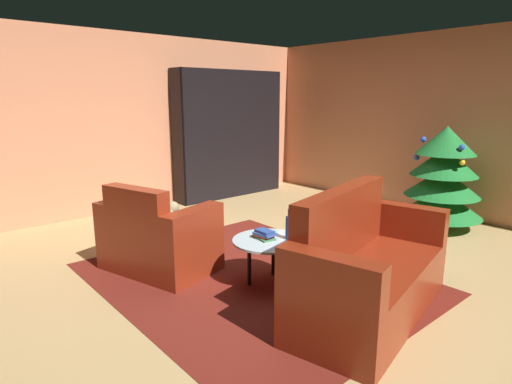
{
  "coord_description": "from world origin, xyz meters",
  "views": [
    {
      "loc": [
        2.84,
        -2.86,
        1.67
      ],
      "look_at": [
        -0.27,
        -0.16,
        0.73
      ],
      "focal_mm": 29.85,
      "sensor_mm": 36.0,
      "label": 1
    }
  ],
  "objects_px": {
    "coffee_table": "(269,244)",
    "bottle_on_table": "(289,227)",
    "decorated_tree": "(443,177)",
    "bookshelf_unit": "(234,134)",
    "armchair_red": "(158,239)",
    "couch_red": "(366,273)",
    "book_stack_on_table": "(264,235)"
  },
  "relations": [
    {
      "from": "couch_red",
      "to": "coffee_table",
      "type": "distance_m",
      "value": 0.91
    },
    {
      "from": "armchair_red",
      "to": "coffee_table",
      "type": "distance_m",
      "value": 1.12
    },
    {
      "from": "book_stack_on_table",
      "to": "bottle_on_table",
      "type": "xyz_separation_m",
      "value": [
        0.15,
        0.16,
        0.07
      ]
    },
    {
      "from": "bookshelf_unit",
      "to": "decorated_tree",
      "type": "relative_size",
      "value": 1.59
    },
    {
      "from": "book_stack_on_table",
      "to": "decorated_tree",
      "type": "height_order",
      "value": "decorated_tree"
    },
    {
      "from": "armchair_red",
      "to": "couch_red",
      "type": "height_order",
      "value": "couch_red"
    },
    {
      "from": "book_stack_on_table",
      "to": "couch_red",
      "type": "bearing_deg",
      "value": 13.6
    },
    {
      "from": "coffee_table",
      "to": "book_stack_on_table",
      "type": "xyz_separation_m",
      "value": [
        -0.04,
        -0.01,
        0.08
      ]
    },
    {
      "from": "coffee_table",
      "to": "armchair_red",
      "type": "bearing_deg",
      "value": -147.52
    },
    {
      "from": "armchair_red",
      "to": "couch_red",
      "type": "bearing_deg",
      "value": 23.91
    },
    {
      "from": "decorated_tree",
      "to": "bookshelf_unit",
      "type": "bearing_deg",
      "value": -165.47
    },
    {
      "from": "bookshelf_unit",
      "to": "armchair_red",
      "type": "xyz_separation_m",
      "value": [
        2.07,
        -2.58,
        -0.72
      ]
    },
    {
      "from": "coffee_table",
      "to": "bottle_on_table",
      "type": "bearing_deg",
      "value": 53.83
    },
    {
      "from": "decorated_tree",
      "to": "bottle_on_table",
      "type": "bearing_deg",
      "value": -91.99
    },
    {
      "from": "bookshelf_unit",
      "to": "coffee_table",
      "type": "bearing_deg",
      "value": -33.3
    },
    {
      "from": "couch_red",
      "to": "decorated_tree",
      "type": "relative_size",
      "value": 1.36
    },
    {
      "from": "bookshelf_unit",
      "to": "book_stack_on_table",
      "type": "distance_m",
      "value": 3.62
    },
    {
      "from": "coffee_table",
      "to": "decorated_tree",
      "type": "height_order",
      "value": "decorated_tree"
    },
    {
      "from": "bookshelf_unit",
      "to": "armchair_red",
      "type": "distance_m",
      "value": 3.39
    },
    {
      "from": "coffee_table",
      "to": "couch_red",
      "type": "bearing_deg",
      "value": 13.41
    },
    {
      "from": "bookshelf_unit",
      "to": "decorated_tree",
      "type": "height_order",
      "value": "bookshelf_unit"
    },
    {
      "from": "armchair_red",
      "to": "bottle_on_table",
      "type": "bearing_deg",
      "value": 35.4
    },
    {
      "from": "bookshelf_unit",
      "to": "book_stack_on_table",
      "type": "xyz_separation_m",
      "value": [
        2.97,
        -2.0,
        -0.58
      ]
    },
    {
      "from": "bookshelf_unit",
      "to": "book_stack_on_table",
      "type": "relative_size",
      "value": 9.17
    },
    {
      "from": "armchair_red",
      "to": "bottle_on_table",
      "type": "height_order",
      "value": "armchair_red"
    },
    {
      "from": "armchair_red",
      "to": "book_stack_on_table",
      "type": "height_order",
      "value": "armchair_red"
    },
    {
      "from": "bookshelf_unit",
      "to": "decorated_tree",
      "type": "bearing_deg",
      "value": 14.53
    },
    {
      "from": "bookshelf_unit",
      "to": "bottle_on_table",
      "type": "xyz_separation_m",
      "value": [
        3.12,
        -1.84,
        -0.51
      ]
    },
    {
      "from": "bottle_on_table",
      "to": "couch_red",
      "type": "bearing_deg",
      "value": 4.84
    },
    {
      "from": "bottle_on_table",
      "to": "coffee_table",
      "type": "bearing_deg",
      "value": -126.17
    },
    {
      "from": "coffee_table",
      "to": "decorated_tree",
      "type": "bearing_deg",
      "value": 85.96
    },
    {
      "from": "bottle_on_table",
      "to": "decorated_tree",
      "type": "relative_size",
      "value": 0.21
    }
  ]
}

